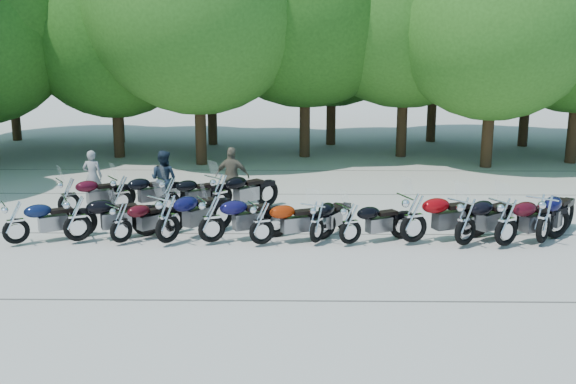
{
  "coord_description": "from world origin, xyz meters",
  "views": [
    {
      "loc": [
        0.24,
        -15.01,
        4.87
      ],
      "look_at": [
        0.0,
        1.5,
        1.1
      ],
      "focal_mm": 42.0,
      "sensor_mm": 36.0,
      "label": 1
    }
  ],
  "objects_px": {
    "motorcycle_4": "(212,218)",
    "motorcycle_7": "(350,223)",
    "motorcycle_14": "(169,194)",
    "motorcycle_10": "(507,221)",
    "motorcycle_8": "(414,217)",
    "rider_0": "(93,176)",
    "motorcycle_0": "(15,221)",
    "motorcycle_1": "(77,217)",
    "motorcycle_3": "(167,217)",
    "motorcycle_5": "(262,222)",
    "motorcycle_13": "(121,193)",
    "motorcycle_15": "(220,193)",
    "motorcycle_2": "(121,222)",
    "motorcycle_11": "(544,217)",
    "motorcycle_12": "(68,195)",
    "motorcycle_6": "(317,221)",
    "rider_1": "(164,179)",
    "motorcycle_9": "(466,220)",
    "rider_2": "(232,177)"
  },
  "relations": [
    {
      "from": "motorcycle_6",
      "to": "rider_0",
      "type": "relative_size",
      "value": 1.32
    },
    {
      "from": "motorcycle_0",
      "to": "motorcycle_3",
      "type": "relative_size",
      "value": 0.88
    },
    {
      "from": "motorcycle_11",
      "to": "rider_2",
      "type": "height_order",
      "value": "rider_2"
    },
    {
      "from": "rider_1",
      "to": "rider_2",
      "type": "distance_m",
      "value": 2.0
    },
    {
      "from": "motorcycle_2",
      "to": "motorcycle_15",
      "type": "xyz_separation_m",
      "value": [
        2.09,
        2.68,
        0.1
      ]
    },
    {
      "from": "motorcycle_1",
      "to": "motorcycle_12",
      "type": "height_order",
      "value": "motorcycle_1"
    },
    {
      "from": "motorcycle_6",
      "to": "motorcycle_5",
      "type": "bearing_deg",
      "value": 37.19
    },
    {
      "from": "motorcycle_8",
      "to": "rider_0",
      "type": "bearing_deg",
      "value": 42.67
    },
    {
      "from": "motorcycle_4",
      "to": "motorcycle_12",
      "type": "height_order",
      "value": "motorcycle_4"
    },
    {
      "from": "motorcycle_7",
      "to": "motorcycle_12",
      "type": "bearing_deg",
      "value": 44.18
    },
    {
      "from": "motorcycle_5",
      "to": "motorcycle_0",
      "type": "bearing_deg",
      "value": 67.56
    },
    {
      "from": "motorcycle_15",
      "to": "motorcycle_3",
      "type": "bearing_deg",
      "value": 117.46
    },
    {
      "from": "motorcycle_13",
      "to": "motorcycle_14",
      "type": "bearing_deg",
      "value": -128.66
    },
    {
      "from": "motorcycle_0",
      "to": "motorcycle_12",
      "type": "xyz_separation_m",
      "value": [
        0.36,
        2.76,
        0.0
      ]
    },
    {
      "from": "motorcycle_13",
      "to": "motorcycle_14",
      "type": "xyz_separation_m",
      "value": [
        1.37,
        -0.08,
        -0.02
      ]
    },
    {
      "from": "motorcycle_5",
      "to": "motorcycle_9",
      "type": "height_order",
      "value": "motorcycle_9"
    },
    {
      "from": "rider_0",
      "to": "rider_2",
      "type": "bearing_deg",
      "value": 176.09
    },
    {
      "from": "motorcycle_1",
      "to": "motorcycle_9",
      "type": "xyz_separation_m",
      "value": [
        9.3,
        -0.2,
        0.02
      ]
    },
    {
      "from": "motorcycle_4",
      "to": "motorcycle_8",
      "type": "xyz_separation_m",
      "value": [
        4.85,
        0.05,
        0.04
      ]
    },
    {
      "from": "motorcycle_4",
      "to": "motorcycle_14",
      "type": "distance_m",
      "value": 3.13
    },
    {
      "from": "motorcycle_0",
      "to": "motorcycle_1",
      "type": "height_order",
      "value": "motorcycle_1"
    },
    {
      "from": "motorcycle_0",
      "to": "motorcycle_13",
      "type": "relative_size",
      "value": 0.98
    },
    {
      "from": "motorcycle_1",
      "to": "motorcycle_4",
      "type": "relative_size",
      "value": 0.99
    },
    {
      "from": "motorcycle_3",
      "to": "rider_2",
      "type": "bearing_deg",
      "value": -67.6
    },
    {
      "from": "motorcycle_8",
      "to": "motorcycle_12",
      "type": "distance_m",
      "value": 9.5
    },
    {
      "from": "motorcycle_4",
      "to": "rider_0",
      "type": "distance_m",
      "value": 5.99
    },
    {
      "from": "motorcycle_2",
      "to": "motorcycle_10",
      "type": "distance_m",
      "value": 9.17
    },
    {
      "from": "motorcycle_3",
      "to": "motorcycle_7",
      "type": "height_order",
      "value": "motorcycle_3"
    },
    {
      "from": "motorcycle_0",
      "to": "motorcycle_15",
      "type": "bearing_deg",
      "value": -89.35
    },
    {
      "from": "motorcycle_4",
      "to": "motorcycle_7",
      "type": "distance_m",
      "value": 3.33
    },
    {
      "from": "motorcycle_15",
      "to": "rider_1",
      "type": "bearing_deg",
      "value": 17.63
    },
    {
      "from": "rider_1",
      "to": "motorcycle_6",
      "type": "bearing_deg",
      "value": 162.58
    },
    {
      "from": "motorcycle_9",
      "to": "motorcycle_12",
      "type": "height_order",
      "value": "motorcycle_9"
    },
    {
      "from": "motorcycle_3",
      "to": "motorcycle_5",
      "type": "relative_size",
      "value": 1.13
    },
    {
      "from": "motorcycle_7",
      "to": "motorcycle_10",
      "type": "xyz_separation_m",
      "value": [
        3.67,
        -0.12,
        0.1
      ]
    },
    {
      "from": "motorcycle_2",
      "to": "motorcycle_14",
      "type": "height_order",
      "value": "motorcycle_14"
    },
    {
      "from": "rider_1",
      "to": "motorcycle_14",
      "type": "bearing_deg",
      "value": 131.69
    },
    {
      "from": "motorcycle_3",
      "to": "motorcycle_14",
      "type": "height_order",
      "value": "motorcycle_3"
    },
    {
      "from": "motorcycle_8",
      "to": "motorcycle_4",
      "type": "bearing_deg",
      "value": 68.7
    },
    {
      "from": "motorcycle_11",
      "to": "motorcycle_12",
      "type": "distance_m",
      "value": 12.52
    },
    {
      "from": "motorcycle_8",
      "to": "motorcycle_13",
      "type": "relative_size",
      "value": 1.13
    },
    {
      "from": "motorcycle_15",
      "to": "motorcycle_13",
      "type": "bearing_deg",
      "value": 43.48
    },
    {
      "from": "rider_0",
      "to": "motorcycle_4",
      "type": "bearing_deg",
      "value": 135.3
    },
    {
      "from": "rider_0",
      "to": "motorcycle_2",
      "type": "bearing_deg",
      "value": 115.79
    },
    {
      "from": "motorcycle_1",
      "to": "motorcycle_5",
      "type": "relative_size",
      "value": 1.07
    },
    {
      "from": "motorcycle_13",
      "to": "motorcycle_15",
      "type": "bearing_deg",
      "value": -128.84
    },
    {
      "from": "motorcycle_10",
      "to": "rider_2",
      "type": "distance_m",
      "value": 8.0
    },
    {
      "from": "motorcycle_7",
      "to": "motorcycle_4",
      "type": "bearing_deg",
      "value": 62.16
    },
    {
      "from": "motorcycle_15",
      "to": "motorcycle_10",
      "type": "bearing_deg",
      "value": -154.98
    },
    {
      "from": "motorcycle_10",
      "to": "motorcycle_2",
      "type": "bearing_deg",
      "value": 59.45
    }
  ]
}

